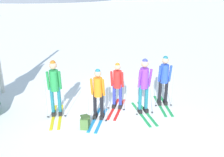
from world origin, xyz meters
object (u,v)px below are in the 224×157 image
object	(u,v)px
skier_in_blue	(164,78)
backpack_on_snow_front	(85,122)
skier_in_orange	(98,92)
skier_in_green	(55,86)
skier_in_purple	(144,83)
skier_in_red	(117,84)

from	to	relation	value
skier_in_blue	backpack_on_snow_front	distance (m)	3.14
skier_in_orange	skier_in_blue	size ratio (longest dim) A/B	0.93
skier_in_green	skier_in_purple	size ratio (longest dim) A/B	1.00
skier_in_red	skier_in_orange	bearing A→B (deg)	-151.84
skier_in_green	skier_in_red	bearing A→B (deg)	-7.54
skier_in_orange	skier_in_purple	size ratio (longest dim) A/B	0.89
skier_in_blue	skier_in_red	bearing A→B (deg)	167.40
skier_in_orange	skier_in_red	distance (m)	0.96
skier_in_green	skier_in_red	xyz separation A→B (m)	(2.03, -0.27, -0.17)
backpack_on_snow_front	skier_in_green	bearing A→B (deg)	120.31
skier_in_purple	skier_in_blue	bearing A→B (deg)	16.21
skier_in_green	skier_in_blue	distance (m)	3.68
skier_in_red	backpack_on_snow_front	world-z (taller)	skier_in_red
skier_in_red	skier_in_purple	bearing A→B (deg)	-43.69
skier_in_green	skier_in_orange	xyz separation A→B (m)	(1.18, -0.72, -0.14)
skier_in_orange	skier_in_red	world-z (taller)	skier_in_orange
skier_in_orange	skier_in_green	bearing A→B (deg)	148.63
skier_in_red	skier_in_green	bearing A→B (deg)	172.46
skier_in_purple	backpack_on_snow_front	world-z (taller)	skier_in_purple
skier_in_red	backpack_on_snow_front	xyz separation A→B (m)	(-1.39, -0.82, -0.70)
skier_in_red	skier_in_purple	xyz separation A→B (m)	(0.66, -0.63, 0.16)
backpack_on_snow_front	skier_in_purple	bearing A→B (deg)	5.18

